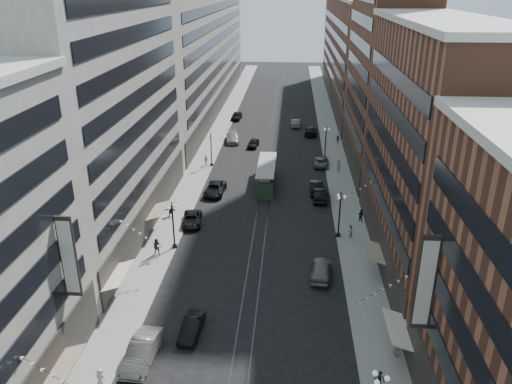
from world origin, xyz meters
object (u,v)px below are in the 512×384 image
(pedestrian_extra_0, at_px, (350,231))
(pedestrian_6, at_px, (206,160))
(pedestrian_4, at_px, (397,346))
(car_11, at_px, (321,161))
(car_13, at_px, (253,143))
(pedestrian_7, at_px, (361,215))
(car_7, at_px, (215,189))
(car_2, at_px, (192,219))
(lamppost_sw_far, at_px, (173,224))
(lamppost_se_far, at_px, (340,213))
(car_5, at_px, (192,327))
(car_4, at_px, (321,269))
(car_12, at_px, (311,131))
(car_9, at_px, (237,116))
(streetcar, at_px, (266,175))
(pedestrian_2, at_px, (157,247))
(car_10, at_px, (321,194))
(car_14, at_px, (295,123))
(car_extra_0, at_px, (317,187))
(lamppost_sw_mid, at_px, (211,148))
(car_1, at_px, (142,351))
(pedestrian_8, at_px, (338,166))
(car_8, at_px, (233,137))
(pedestrian_9, at_px, (338,140))
(pedestrian_1, at_px, (100,378))
(lamppost_se_mid, at_px, (326,141))
(pedestrian_5, at_px, (170,210))

(pedestrian_extra_0, bearing_deg, pedestrian_6, -96.27)
(pedestrian_4, distance_m, car_11, 44.78)
(car_13, distance_m, pedestrian_7, 33.36)
(car_7, bearing_deg, car_2, -95.33)
(pedestrian_extra_0, bearing_deg, car_13, -115.63)
(car_11, bearing_deg, lamppost_sw_far, 61.37)
(lamppost_se_far, relative_size, car_5, 1.29)
(car_4, height_order, car_12, car_4)
(car_5, height_order, car_9, car_9)
(streetcar, bearing_deg, car_7, -149.96)
(pedestrian_2, height_order, car_10, pedestrian_2)
(car_14, distance_m, car_extra_0, 34.77)
(lamppost_sw_mid, relative_size, car_14, 1.14)
(lamppost_sw_far, height_order, car_extra_0, lamppost_sw_far)
(car_extra_0, height_order, pedestrian_extra_0, pedestrian_extra_0)
(car_11, relative_size, car_extra_0, 0.99)
(streetcar, distance_m, pedestrian_6, 12.49)
(pedestrian_4, distance_m, pedestrian_7, 24.24)
(lamppost_se_far, height_order, car_4, lamppost_se_far)
(car_1, bearing_deg, pedestrian_8, 70.52)
(lamppost_sw_far, distance_m, car_1, 18.02)
(pedestrian_6, bearing_deg, car_13, -102.71)
(pedestrian_4, distance_m, pedestrian_6, 48.51)
(car_12, distance_m, pedestrian_8, 20.99)
(pedestrian_2, relative_size, car_8, 0.32)
(lamppost_se_far, relative_size, car_11, 1.09)
(car_7, bearing_deg, pedestrian_9, 55.37)
(lamppost_sw_far, height_order, car_5, lamppost_sw_far)
(car_4, xyz_separation_m, car_11, (1.60, 33.28, -0.15))
(car_2, relative_size, pedestrian_8, 2.51)
(car_12, xyz_separation_m, pedestrian_7, (5.02, -38.10, 0.12))
(pedestrian_4, distance_m, car_7, 37.06)
(pedestrian_9, bearing_deg, pedestrian_7, -87.13)
(pedestrian_4, distance_m, pedestrian_8, 41.69)
(pedestrian_1, relative_size, car_14, 0.33)
(car_8, bearing_deg, lamppost_sw_far, -99.78)
(car_9, xyz_separation_m, pedestrian_7, (20.68, -48.70, 0.13))
(car_7, relative_size, car_8, 0.93)
(pedestrian_6, xyz_separation_m, pedestrian_8, (21.02, -1.43, 0.13))
(car_4, bearing_deg, car_12, -83.81)
(car_4, bearing_deg, car_1, 48.81)
(car_4, bearing_deg, car_10, -85.93)
(pedestrian_1, distance_m, car_13, 58.97)
(car_12, bearing_deg, car_2, 72.70)
(lamppost_se_mid, xyz_separation_m, pedestrian_4, (2.95, -48.02, -1.99))
(lamppost_sw_far, distance_m, car_7, 16.04)
(streetcar, height_order, pedestrian_4, streetcar)
(lamppost_se_mid, xyz_separation_m, car_13, (-12.50, 5.72, -2.39))
(lamppost_sw_far, distance_m, pedestrian_7, 23.11)
(pedestrian_1, relative_size, pedestrian_5, 1.03)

